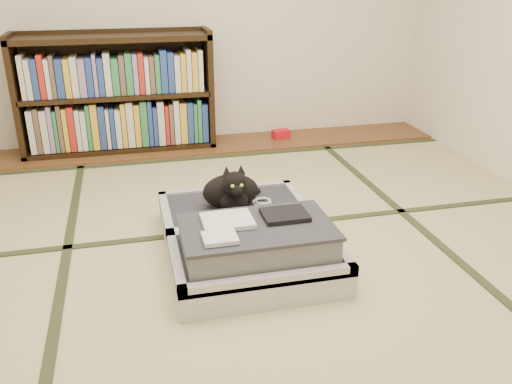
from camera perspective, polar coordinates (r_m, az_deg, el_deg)
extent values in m
plane|color=#C7BC84|center=(2.85, 0.69, -7.41)|extent=(4.50, 4.50, 0.00)
cube|color=brown|center=(4.65, -5.42, 4.90)|extent=(4.00, 0.50, 0.02)
cube|color=red|center=(4.80, 2.65, 6.13)|extent=(0.16, 0.11, 0.07)
cube|color=#2D381E|center=(2.80, -19.81, -9.33)|extent=(0.05, 4.50, 0.01)
cube|color=#2D381E|center=(3.21, 18.32, -4.86)|extent=(0.05, 4.50, 0.01)
cube|color=#2D381E|center=(3.19, -1.09, -3.82)|extent=(4.00, 0.05, 0.01)
cube|color=#2D381E|center=(4.37, -4.82, 3.65)|extent=(4.00, 0.05, 0.01)
cube|color=black|center=(4.63, -23.76, 8.91)|extent=(0.04, 0.35, 0.98)
cube|color=black|center=(4.60, -5.02, 10.67)|extent=(0.04, 0.35, 0.98)
cube|color=black|center=(4.67, -13.91, 4.66)|extent=(1.53, 0.35, 0.04)
cube|color=black|center=(4.48, -15.00, 15.40)|extent=(1.53, 0.35, 0.04)
cube|color=black|center=(4.55, -14.43, 9.89)|extent=(1.47, 0.35, 0.03)
cube|color=black|center=(4.71, -14.45, 10.34)|extent=(1.53, 0.02, 0.98)
cube|color=gray|center=(4.58, -14.17, 7.18)|extent=(1.38, 0.24, 0.42)
cube|color=gray|center=(4.50, -14.67, 12.19)|extent=(1.38, 0.24, 0.37)
cube|color=silver|center=(2.67, 0.09, -7.90)|extent=(0.82, 0.55, 0.14)
cube|color=#2F3037|center=(2.65, 0.10, -7.21)|extent=(0.73, 0.46, 0.11)
cube|color=silver|center=(2.42, 1.53, -9.30)|extent=(0.82, 0.04, 0.05)
cube|color=silver|center=(2.84, -1.11, -4.05)|extent=(0.82, 0.04, 0.05)
cube|color=silver|center=(2.58, -8.40, -7.39)|extent=(0.04, 0.55, 0.05)
cube|color=silver|center=(2.73, 8.06, -5.46)|extent=(0.04, 0.55, 0.05)
cube|color=silver|center=(3.14, -2.28, -2.92)|extent=(0.82, 0.55, 0.14)
cube|color=#2F3037|center=(3.12, -2.29, -2.31)|extent=(0.73, 0.46, 0.11)
cube|color=silver|center=(2.88, -1.30, -3.67)|extent=(0.82, 0.04, 0.05)
cube|color=silver|center=(3.33, -3.16, 0.10)|extent=(0.82, 0.04, 0.05)
cube|color=silver|center=(3.06, -9.45, -2.34)|extent=(0.04, 0.55, 0.05)
cube|color=silver|center=(3.20, 4.54, -0.97)|extent=(0.04, 0.55, 0.05)
cylinder|color=black|center=(2.86, -1.21, -3.76)|extent=(0.74, 0.03, 0.03)
cube|color=gray|center=(2.60, 0.10, -5.31)|extent=(0.70, 0.43, 0.14)
cube|color=#343239|center=(2.56, 0.10, -3.69)|extent=(0.72, 0.45, 0.02)
cube|color=silver|center=(2.57, -3.03, -3.03)|extent=(0.24, 0.20, 0.02)
cube|color=black|center=(2.64, 3.05, -2.39)|extent=(0.22, 0.18, 0.02)
cube|color=silver|center=(2.42, -3.83, -4.83)|extent=(0.15, 0.13, 0.02)
cube|color=white|center=(2.41, -4.08, -11.53)|extent=(0.07, 0.01, 0.05)
cube|color=white|center=(2.43, -0.96, -11.42)|extent=(0.05, 0.01, 0.04)
cube|color=orange|center=(2.52, 7.68, -9.90)|extent=(0.05, 0.01, 0.04)
cube|color=#197F33|center=(2.49, 6.03, -9.75)|extent=(0.04, 0.01, 0.03)
ellipsoid|color=black|center=(3.05, -2.69, 0.08)|extent=(0.32, 0.21, 0.20)
ellipsoid|color=black|center=(2.97, -2.33, -0.98)|extent=(0.16, 0.11, 0.11)
ellipsoid|color=black|center=(2.90, -2.24, 0.94)|extent=(0.14, 0.12, 0.13)
sphere|color=black|center=(2.86, -2.02, 0.13)|extent=(0.06, 0.06, 0.06)
cone|color=black|center=(2.89, -3.12, 2.23)|extent=(0.05, 0.06, 0.06)
cone|color=black|center=(2.90, -1.59, 2.36)|extent=(0.05, 0.06, 0.06)
sphere|color=#A5BF33|center=(2.84, -2.49, 0.61)|extent=(0.02, 0.02, 0.02)
sphere|color=#A5BF33|center=(2.85, -1.54, 0.70)|extent=(0.02, 0.02, 0.02)
cylinder|color=black|center=(3.19, -1.08, -0.26)|extent=(0.19, 0.11, 0.04)
torus|color=white|center=(3.12, 0.59, -1.14)|extent=(0.11, 0.11, 0.02)
torus|color=white|center=(3.11, 0.71, -0.95)|extent=(0.10, 0.10, 0.01)
cube|color=black|center=(2.98, -1.26, -5.70)|extent=(0.45, 0.05, 0.01)
cube|color=black|center=(3.02, -4.03, -5.38)|extent=(0.20, 0.13, 0.01)
cube|color=black|center=(3.07, 0.92, -4.84)|extent=(0.18, 0.16, 0.01)
cylinder|color=black|center=(3.12, -1.88, -4.36)|extent=(0.02, 0.08, 0.01)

